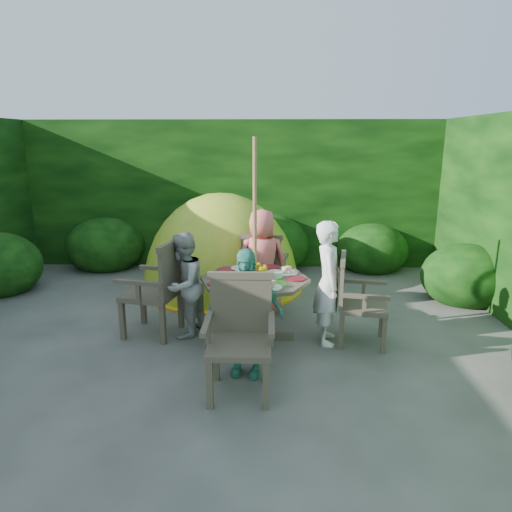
{
  "coord_description": "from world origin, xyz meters",
  "views": [
    {
      "loc": [
        0.66,
        -4.28,
        2.16
      ],
      "look_at": [
        0.5,
        0.88,
        0.85
      ],
      "focal_mm": 32.0,
      "sensor_mm": 36.0,
      "label": 1
    }
  ],
  "objects_px": {
    "child_left": "(184,285)",
    "garden_chair_front": "(240,333)",
    "dome_tent": "(221,286)",
    "garden_chair_right": "(356,299)",
    "parasol_pole": "(255,243)",
    "garden_chair_left": "(159,287)",
    "garden_chair_back": "(263,268)",
    "patio_table": "(255,287)",
    "child_back": "(262,262)",
    "child_front": "(245,312)",
    "child_right": "(329,283)"
  },
  "relations": [
    {
      "from": "garden_chair_back",
      "to": "garden_chair_front",
      "type": "bearing_deg",
      "value": 96.58
    },
    {
      "from": "child_left",
      "to": "child_front",
      "type": "height_order",
      "value": "child_front"
    },
    {
      "from": "patio_table",
      "to": "dome_tent",
      "type": "relative_size",
      "value": 0.46
    },
    {
      "from": "parasol_pole",
      "to": "patio_table",
      "type": "bearing_deg",
      "value": 8.34
    },
    {
      "from": "patio_table",
      "to": "garden_chair_back",
      "type": "xyz_separation_m",
      "value": [
        0.07,
        1.09,
        -0.09
      ]
    },
    {
      "from": "parasol_pole",
      "to": "garden_chair_right",
      "type": "bearing_deg",
      "value": -4.03
    },
    {
      "from": "garden_chair_front",
      "to": "garden_chair_right",
      "type": "bearing_deg",
      "value": 40.38
    },
    {
      "from": "patio_table",
      "to": "parasol_pole",
      "type": "bearing_deg",
      "value": -171.66
    },
    {
      "from": "child_left",
      "to": "garden_chair_front",
      "type": "bearing_deg",
      "value": 48.44
    },
    {
      "from": "garden_chair_left",
      "to": "child_left",
      "type": "xyz_separation_m",
      "value": [
        0.29,
        -0.01,
        0.03
      ]
    },
    {
      "from": "patio_table",
      "to": "garden_chair_right",
      "type": "bearing_deg",
      "value": -4.08
    },
    {
      "from": "garden_chair_front",
      "to": "child_back",
      "type": "distance_m",
      "value": 1.9
    },
    {
      "from": "garden_chair_front",
      "to": "child_left",
      "type": "bearing_deg",
      "value": 121.48
    },
    {
      "from": "garden_chair_back",
      "to": "garden_chair_front",
      "type": "distance_m",
      "value": 2.19
    },
    {
      "from": "garden_chair_right",
      "to": "child_right",
      "type": "relative_size",
      "value": 0.69
    },
    {
      "from": "child_back",
      "to": "child_left",
      "type": "bearing_deg",
      "value": 32.85
    },
    {
      "from": "patio_table",
      "to": "child_back",
      "type": "xyz_separation_m",
      "value": [
        0.06,
        0.8,
        0.08
      ]
    },
    {
      "from": "patio_table",
      "to": "garden_chair_back",
      "type": "bearing_deg",
      "value": 86.25
    },
    {
      "from": "dome_tent",
      "to": "child_front",
      "type": "bearing_deg",
      "value": -67.72
    },
    {
      "from": "child_front",
      "to": "child_left",
      "type": "bearing_deg",
      "value": 139.16
    },
    {
      "from": "garden_chair_back",
      "to": "patio_table",
      "type": "bearing_deg",
      "value": 97.22
    },
    {
      "from": "garden_chair_right",
      "to": "garden_chair_left",
      "type": "bearing_deg",
      "value": 96.24
    },
    {
      "from": "patio_table",
      "to": "parasol_pole",
      "type": "xyz_separation_m",
      "value": [
        -0.0,
        -0.0,
        0.51
      ]
    },
    {
      "from": "garden_chair_back",
      "to": "child_right",
      "type": "xyz_separation_m",
      "value": [
        0.72,
        -1.16,
        0.17
      ]
    },
    {
      "from": "garden_chair_front",
      "to": "dome_tent",
      "type": "bearing_deg",
      "value": 99.3
    },
    {
      "from": "child_back",
      "to": "child_front",
      "type": "relative_size",
      "value": 1.1
    },
    {
      "from": "garden_chair_right",
      "to": "dome_tent",
      "type": "distance_m",
      "value": 2.61
    },
    {
      "from": "parasol_pole",
      "to": "garden_chair_left",
      "type": "height_order",
      "value": "parasol_pole"
    },
    {
      "from": "garden_chair_left",
      "to": "dome_tent",
      "type": "bearing_deg",
      "value": 176.44
    },
    {
      "from": "patio_table",
      "to": "child_front",
      "type": "bearing_deg",
      "value": -94.76
    },
    {
      "from": "garden_chair_left",
      "to": "child_front",
      "type": "bearing_deg",
      "value": 61.85
    },
    {
      "from": "parasol_pole",
      "to": "dome_tent",
      "type": "bearing_deg",
      "value": 107.22
    },
    {
      "from": "garden_chair_right",
      "to": "child_front",
      "type": "distance_m",
      "value": 1.37
    },
    {
      "from": "child_right",
      "to": "child_left",
      "type": "relative_size",
      "value": 1.14
    },
    {
      "from": "dome_tent",
      "to": "patio_table",
      "type": "bearing_deg",
      "value": -61.35
    },
    {
      "from": "garden_chair_right",
      "to": "garden_chair_left",
      "type": "height_order",
      "value": "garden_chair_left"
    },
    {
      "from": "garden_chair_back",
      "to": "garden_chair_front",
      "type": "xyz_separation_m",
      "value": [
        -0.17,
        -2.18,
        0.02
      ]
    },
    {
      "from": "child_left",
      "to": "dome_tent",
      "type": "distance_m",
      "value": 1.91
    },
    {
      "from": "garden_chair_left",
      "to": "child_left",
      "type": "distance_m",
      "value": 0.29
    },
    {
      "from": "patio_table",
      "to": "garden_chair_front",
      "type": "height_order",
      "value": "garden_chair_front"
    },
    {
      "from": "garden_chair_right",
      "to": "child_back",
      "type": "relative_size",
      "value": 0.7
    },
    {
      "from": "patio_table",
      "to": "dome_tent",
      "type": "xyz_separation_m",
      "value": [
        -0.58,
        1.87,
        -0.59
      ]
    },
    {
      "from": "dome_tent",
      "to": "child_left",
      "type": "bearing_deg",
      "value": -85.62
    },
    {
      "from": "garden_chair_right",
      "to": "child_back",
      "type": "height_order",
      "value": "child_back"
    },
    {
      "from": "parasol_pole",
      "to": "garden_chair_front",
      "type": "relative_size",
      "value": 2.2
    },
    {
      "from": "garden_chair_right",
      "to": "child_back",
      "type": "bearing_deg",
      "value": 59.88
    },
    {
      "from": "parasol_pole",
      "to": "child_right",
      "type": "distance_m",
      "value": 0.91
    },
    {
      "from": "child_left",
      "to": "child_front",
      "type": "xyz_separation_m",
      "value": [
        0.74,
        -0.86,
        0.02
      ]
    },
    {
      "from": "child_left",
      "to": "dome_tent",
      "type": "height_order",
      "value": "dome_tent"
    },
    {
      "from": "parasol_pole",
      "to": "garden_chair_front",
      "type": "height_order",
      "value": "parasol_pole"
    }
  ]
}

